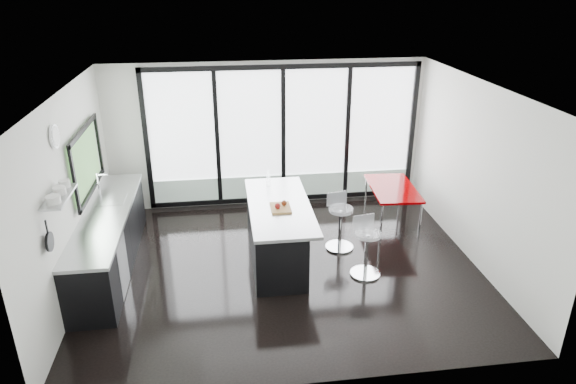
{
  "coord_description": "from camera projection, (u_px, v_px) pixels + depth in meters",
  "views": [
    {
      "loc": [
        -0.88,
        -6.88,
        4.26
      ],
      "look_at": [
        0.1,
        0.3,
        1.15
      ],
      "focal_mm": 32.0,
      "sensor_mm": 36.0,
      "label": 1
    }
  ],
  "objects": [
    {
      "name": "island",
      "position": [
        275.0,
        231.0,
        8.16
      ],
      "size": [
        0.97,
        2.28,
        1.21
      ],
      "color": "black",
      "rests_on": "floor"
    },
    {
      "name": "wall_back",
      "position": [
        282.0,
        142.0,
        9.83
      ],
      "size": [
        6.0,
        0.09,
        2.8
      ],
      "color": "silver",
      "rests_on": "ground"
    },
    {
      "name": "bar_stool_far",
      "position": [
        340.0,
        228.0,
        8.47
      ],
      "size": [
        0.57,
        0.57,
        0.74
      ],
      "primitive_type": "cylinder",
      "rotation": [
        0.0,
        0.0,
        0.25
      ],
      "color": "silver",
      "rests_on": "floor"
    },
    {
      "name": "wall_right",
      "position": [
        477.0,
        175.0,
        7.87
      ],
      "size": [
        0.0,
        5.0,
        2.8
      ],
      "primitive_type": "cube",
      "color": "silver",
      "rests_on": "ground"
    },
    {
      "name": "red_table",
      "position": [
        391.0,
        206.0,
        9.31
      ],
      "size": [
        0.86,
        1.4,
        0.72
      ],
      "primitive_type": "cube",
      "rotation": [
        0.0,
        0.0,
        -0.06
      ],
      "color": "#750002",
      "rests_on": "floor"
    },
    {
      "name": "ceiling",
      "position": [
        284.0,
        89.0,
        6.95
      ],
      "size": [
        6.0,
        5.0,
        0.0
      ],
      "primitive_type": "cube",
      "color": "white",
      "rests_on": "wall_back"
    },
    {
      "name": "floor",
      "position": [
        284.0,
        267.0,
        8.06
      ],
      "size": [
        6.0,
        5.0,
        0.0
      ],
      "primitive_type": "cube",
      "color": "black",
      "rests_on": "ground"
    },
    {
      "name": "wall_front",
      "position": [
        315.0,
        277.0,
        5.23
      ],
      "size": [
        6.0,
        0.0,
        2.8
      ],
      "primitive_type": "cube",
      "color": "silver",
      "rests_on": "ground"
    },
    {
      "name": "wall_left",
      "position": [
        75.0,
        178.0,
        7.32
      ],
      "size": [
        0.26,
        5.0,
        2.8
      ],
      "color": "silver",
      "rests_on": "ground"
    },
    {
      "name": "bar_stool_near",
      "position": [
        366.0,
        254.0,
        7.72
      ],
      "size": [
        0.54,
        0.54,
        0.73
      ],
      "primitive_type": "cylinder",
      "rotation": [
        0.0,
        0.0,
        0.21
      ],
      "color": "silver",
      "rests_on": "floor"
    },
    {
      "name": "counter_cabinets",
      "position": [
        109.0,
        240.0,
        7.9
      ],
      "size": [
        0.69,
        3.24,
        1.36
      ],
      "color": "black",
      "rests_on": "floor"
    }
  ]
}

